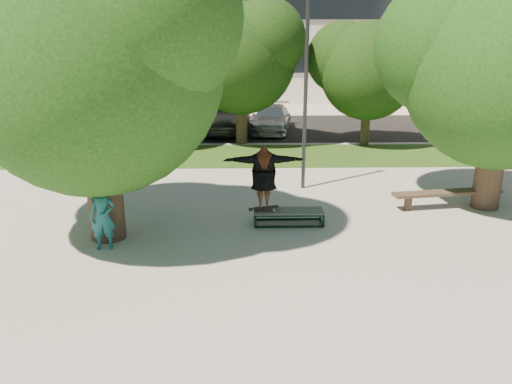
{
  "coord_description": "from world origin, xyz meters",
  "views": [
    {
      "loc": [
        -0.88,
        -10.37,
        4.73
      ],
      "look_at": [
        -0.62,
        0.6,
        1.26
      ],
      "focal_mm": 35.0,
      "sensor_mm": 36.0,
      "label": 1
    }
  ],
  "objects_px": {
    "grind_box": "(288,217)",
    "bench": "(447,194)",
    "car_dark": "(162,119)",
    "car_silver_b": "(271,119)",
    "bystander": "(103,217)",
    "tree_right": "(501,60)",
    "tree_left": "(88,49)",
    "lamppost": "(306,89)",
    "car_silver_a": "(118,119)",
    "car_grey": "(222,115)"
  },
  "relations": [
    {
      "from": "grind_box",
      "to": "car_silver_b",
      "type": "height_order",
      "value": "car_silver_b"
    },
    {
      "from": "grind_box",
      "to": "car_silver_a",
      "type": "relative_size",
      "value": 0.48
    },
    {
      "from": "bystander",
      "to": "car_silver_b",
      "type": "relative_size",
      "value": 0.35
    },
    {
      "from": "tree_right",
      "to": "car_silver_b",
      "type": "xyz_separation_m",
      "value": [
        -5.42,
        11.8,
        -3.44
      ]
    },
    {
      "from": "tree_right",
      "to": "car_dark",
      "type": "xyz_separation_m",
      "value": [
        -10.92,
        11.71,
        -3.43
      ]
    },
    {
      "from": "bench",
      "to": "grind_box",
      "type": "bearing_deg",
      "value": -174.31
    },
    {
      "from": "grind_box",
      "to": "bench",
      "type": "bearing_deg",
      "value": 14.32
    },
    {
      "from": "bench",
      "to": "car_silver_a",
      "type": "distance_m",
      "value": 17.04
    },
    {
      "from": "car_dark",
      "to": "car_silver_b",
      "type": "relative_size",
      "value": 0.9
    },
    {
      "from": "tree_left",
      "to": "grind_box",
      "type": "height_order",
      "value": "tree_left"
    },
    {
      "from": "grind_box",
      "to": "bystander",
      "type": "xyz_separation_m",
      "value": [
        -4.37,
        -1.46,
        0.59
      ]
    },
    {
      "from": "bench",
      "to": "car_grey",
      "type": "relative_size",
      "value": 0.55
    },
    {
      "from": "tree_left",
      "to": "car_silver_a",
      "type": "xyz_separation_m",
      "value": [
        -2.97,
        13.84,
        -3.78
      ]
    },
    {
      "from": "bench",
      "to": "car_grey",
      "type": "distance_m",
      "value": 13.96
    },
    {
      "from": "tree_left",
      "to": "car_silver_a",
      "type": "height_order",
      "value": "tree_left"
    },
    {
      "from": "car_dark",
      "to": "car_silver_b",
      "type": "bearing_deg",
      "value": 6.56
    },
    {
      "from": "car_grey",
      "to": "tree_left",
      "type": "bearing_deg",
      "value": -97.33
    },
    {
      "from": "lamppost",
      "to": "car_dark",
      "type": "distance_m",
      "value": 11.76
    },
    {
      "from": "tree_left",
      "to": "bench",
      "type": "xyz_separation_m",
      "value": [
        9.17,
        1.88,
        -4.01
      ]
    },
    {
      "from": "tree_right",
      "to": "bench",
      "type": "bearing_deg",
      "value": -174.21
    },
    {
      "from": "tree_left",
      "to": "bench",
      "type": "distance_m",
      "value": 10.18
    },
    {
      "from": "lamppost",
      "to": "bench",
      "type": "bearing_deg",
      "value": -27.53
    },
    {
      "from": "car_silver_b",
      "to": "bystander",
      "type": "bearing_deg",
      "value": -99.0
    },
    {
      "from": "grind_box",
      "to": "bystander",
      "type": "height_order",
      "value": "bystander"
    },
    {
      "from": "tree_right",
      "to": "car_dark",
      "type": "relative_size",
      "value": 1.61
    },
    {
      "from": "bystander",
      "to": "car_grey",
      "type": "bearing_deg",
      "value": 76.92
    },
    {
      "from": "tree_right",
      "to": "bench",
      "type": "distance_m",
      "value": 3.83
    },
    {
      "from": "tree_right",
      "to": "bystander",
      "type": "height_order",
      "value": "tree_right"
    },
    {
      "from": "lamppost",
      "to": "bench",
      "type": "distance_m",
      "value": 5.16
    },
    {
      "from": "lamppost",
      "to": "bystander",
      "type": "relative_size",
      "value": 3.93
    },
    {
      "from": "lamppost",
      "to": "bench",
      "type": "relative_size",
      "value": 1.89
    },
    {
      "from": "car_dark",
      "to": "car_grey",
      "type": "xyz_separation_m",
      "value": [
        3.0,
        0.33,
        0.14
      ]
    },
    {
      "from": "tree_left",
      "to": "car_dark",
      "type": "xyz_separation_m",
      "value": [
        -0.71,
        13.7,
        -3.76
      ]
    },
    {
      "from": "car_dark",
      "to": "car_grey",
      "type": "distance_m",
      "value": 3.02
    },
    {
      "from": "tree_left",
      "to": "lamppost",
      "type": "distance_m",
      "value": 6.7
    },
    {
      "from": "tree_left",
      "to": "car_grey",
      "type": "distance_m",
      "value": 14.67
    },
    {
      "from": "car_dark",
      "to": "car_silver_b",
      "type": "xyz_separation_m",
      "value": [
        5.5,
        0.09,
        -0.01
      ]
    },
    {
      "from": "tree_left",
      "to": "car_silver_b",
      "type": "height_order",
      "value": "tree_left"
    },
    {
      "from": "tree_right",
      "to": "car_dark",
      "type": "distance_m",
      "value": 16.38
    },
    {
      "from": "tree_left",
      "to": "tree_right",
      "type": "xyz_separation_m",
      "value": [
        10.21,
        1.99,
        -0.33
      ]
    },
    {
      "from": "car_grey",
      "to": "car_silver_b",
      "type": "height_order",
      "value": "car_grey"
    },
    {
      "from": "tree_left",
      "to": "bench",
      "type": "height_order",
      "value": "tree_left"
    },
    {
      "from": "bench",
      "to": "car_silver_b",
      "type": "xyz_separation_m",
      "value": [
        -4.38,
        11.91,
        0.24
      ]
    },
    {
      "from": "bench",
      "to": "tree_left",
      "type": "bearing_deg",
      "value": -177.02
    },
    {
      "from": "car_silver_a",
      "to": "car_dark",
      "type": "distance_m",
      "value": 2.27
    },
    {
      "from": "grind_box",
      "to": "car_silver_a",
      "type": "bearing_deg",
      "value": 119.79
    },
    {
      "from": "bystander",
      "to": "bench",
      "type": "xyz_separation_m",
      "value": [
        8.99,
        2.64,
        -0.37
      ]
    },
    {
      "from": "bench",
      "to": "car_grey",
      "type": "height_order",
      "value": "car_grey"
    },
    {
      "from": "car_dark",
      "to": "car_grey",
      "type": "bearing_deg",
      "value": 11.87
    },
    {
      "from": "grind_box",
      "to": "car_dark",
      "type": "xyz_separation_m",
      "value": [
        -5.26,
        13.0,
        0.48
      ]
    }
  ]
}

